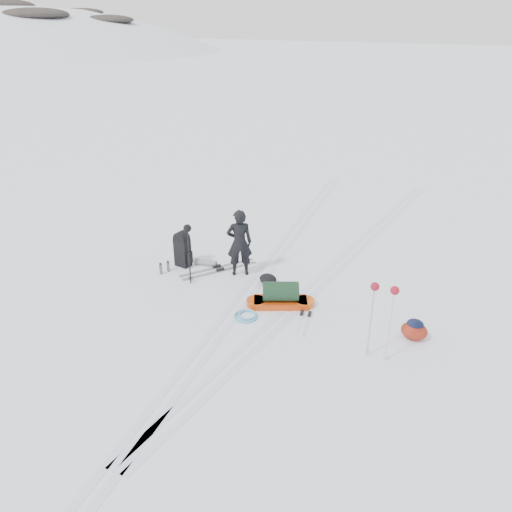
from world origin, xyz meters
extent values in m
plane|color=white|center=(0.00, 0.00, 0.00)|extent=(200.00, 200.00, 0.00)
ellipsoid|color=white|center=(-70.00, 55.00, -40.00)|extent=(143.00, 121.00, 93.50)
ellipsoid|color=black|center=(-56.00, 49.00, 5.21)|extent=(10.40, 8.00, 1.76)
ellipsoid|color=black|center=(-61.00, 64.00, 5.45)|extent=(7.80, 6.00, 1.32)
ellipsoid|color=black|center=(-50.00, 57.00, 4.46)|extent=(8.32, 6.40, 1.41)
cube|color=silver|center=(-0.12, 0.00, 0.00)|extent=(1.40, 17.97, 0.01)
cube|color=silver|center=(0.12, 0.00, 0.00)|extent=(1.40, 17.97, 0.01)
cube|color=silver|center=(1.28, 2.00, 0.00)|extent=(2.09, 13.88, 0.01)
cube|color=silver|center=(1.52, 2.00, 0.00)|extent=(2.09, 13.88, 0.01)
imported|color=black|center=(-0.55, 0.80, 0.80)|extent=(0.70, 0.63, 1.60)
cube|color=#C23A0B|center=(0.84, -0.10, 0.07)|extent=(1.19, 0.87, 0.14)
cylinder|color=#DF550D|center=(1.30, 0.10, 0.07)|extent=(0.53, 0.53, 0.14)
cylinder|color=#C8400B|center=(0.38, -0.31, 0.07)|extent=(0.53, 0.53, 0.14)
cylinder|color=black|center=(0.84, -0.10, 0.34)|extent=(0.84, 0.67, 0.40)
cube|color=black|center=(-1.98, 0.62, 0.35)|extent=(0.38, 0.30, 0.70)
cylinder|color=black|center=(-1.98, 0.62, 0.72)|extent=(0.37, 0.29, 0.34)
cube|color=black|center=(-1.80, 0.62, 0.25)|extent=(0.10, 0.19, 0.30)
cylinder|color=gray|center=(-1.49, 0.85, 0.07)|extent=(0.56, 0.21, 0.15)
cylinder|color=black|center=(-1.41, 0.01, 0.65)|extent=(0.02, 0.02, 1.31)
cylinder|color=black|center=(-1.36, -0.06, 0.65)|extent=(0.02, 0.02, 1.31)
torus|color=black|center=(-1.41, 0.01, 0.10)|extent=(0.10, 0.10, 0.01)
torus|color=black|center=(-1.36, -0.06, 0.10)|extent=(0.10, 0.10, 0.01)
sphere|color=black|center=(-1.38, -0.03, 1.33)|extent=(0.17, 0.17, 0.17)
cylinder|color=#ABADB2|center=(2.87, -1.03, 0.69)|extent=(0.03, 0.03, 1.39)
cylinder|color=silver|center=(3.19, -1.02, 0.69)|extent=(0.03, 0.03, 1.39)
torus|color=#BABEC2|center=(2.87, -1.03, 0.11)|extent=(0.11, 0.11, 0.01)
torus|color=silver|center=(3.19, -1.02, 0.11)|extent=(0.11, 0.11, 0.01)
sphere|color=maroon|center=(2.87, -1.03, 1.41)|extent=(0.15, 0.15, 0.15)
sphere|color=maroon|center=(3.19, -1.02, 1.41)|extent=(0.15, 0.15, 0.15)
cube|color=gray|center=(-1.03, 0.73, 0.01)|extent=(1.21, 1.57, 0.02)
cube|color=#919299|center=(-1.19, 0.84, 0.01)|extent=(1.21, 1.57, 0.02)
cube|color=black|center=(-1.03, 0.73, 0.04)|extent=(0.17, 0.20, 0.05)
cube|color=black|center=(-1.19, 0.84, 0.04)|extent=(0.17, 0.20, 0.05)
cube|color=white|center=(1.36, -0.24, 0.01)|extent=(0.34, 1.56, 0.01)
cube|color=silver|center=(1.52, -0.22, 0.01)|extent=(0.34, 1.56, 0.01)
cube|color=black|center=(1.36, -0.24, 0.04)|extent=(0.09, 0.16, 0.04)
cube|color=black|center=(1.52, -0.22, 0.04)|extent=(0.09, 0.16, 0.04)
torus|color=#4EA5BF|center=(0.37, -0.81, 0.02)|extent=(0.58, 0.58, 0.05)
torus|color=#54B2CE|center=(0.38, -0.76, 0.04)|extent=(0.45, 0.45, 0.04)
ellipsoid|color=maroon|center=(3.54, -0.16, 0.17)|extent=(0.53, 0.43, 0.35)
ellipsoid|color=black|center=(3.54, -0.16, 0.33)|extent=(0.34, 0.29, 0.17)
cylinder|color=#595B61|center=(-2.23, 0.04, 0.12)|extent=(0.09, 0.09, 0.24)
cylinder|color=slate|center=(-2.15, 0.23, 0.11)|extent=(0.09, 0.09, 0.22)
cylinder|color=black|center=(-2.23, 0.04, 0.26)|extent=(0.08, 0.08, 0.03)
cylinder|color=black|center=(-2.15, 0.23, 0.24)|extent=(0.08, 0.08, 0.03)
ellipsoid|color=black|center=(0.24, 0.63, 0.12)|extent=(0.40, 0.30, 0.25)
camera|label=1|loc=(4.06, -8.40, 5.51)|focal=35.00mm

